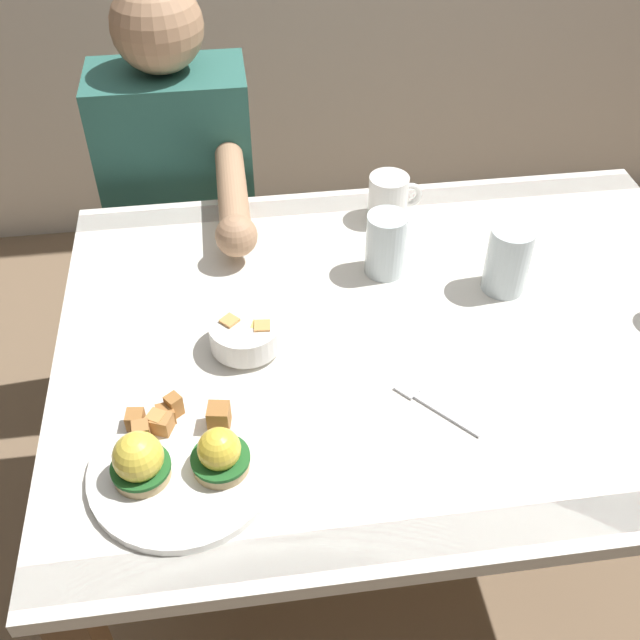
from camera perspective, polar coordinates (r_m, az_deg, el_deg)
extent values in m
plane|color=#7F664C|center=(1.88, 4.89, -17.37)|extent=(6.00, 6.00, 0.00)
cube|color=white|center=(1.31, 6.72, -1.12)|extent=(1.20, 0.90, 0.03)
cube|color=#B23838|center=(1.06, 11.75, -15.57)|extent=(1.20, 0.06, 0.00)
cube|color=#B23838|center=(1.61, 3.55, 8.98)|extent=(1.20, 0.06, 0.00)
cube|color=brown|center=(1.84, -14.04, -2.55)|extent=(0.06, 0.06, 0.71)
cube|color=brown|center=(2.00, 18.73, 0.55)|extent=(0.06, 0.06, 0.71)
cylinder|color=white|center=(1.10, -10.41, -11.09)|extent=(0.27, 0.27, 0.01)
cylinder|color=tan|center=(1.09, -13.44, -11.21)|extent=(0.08, 0.08, 0.02)
cylinder|color=#236028|center=(1.08, -13.54, -10.83)|extent=(0.08, 0.08, 0.01)
sphere|color=yellow|center=(1.06, -13.73, -10.11)|extent=(0.07, 0.07, 0.07)
cylinder|color=tan|center=(1.08, -7.56, -10.78)|extent=(0.08, 0.08, 0.02)
cylinder|color=#236028|center=(1.07, -7.62, -10.39)|extent=(0.08, 0.08, 0.01)
sphere|color=yellow|center=(1.05, -7.72, -9.74)|extent=(0.06, 0.06, 0.06)
cube|color=#B77A42|center=(1.13, -11.96, -7.73)|extent=(0.04, 0.04, 0.03)
cube|color=tan|center=(1.14, -12.35, -7.56)|extent=(0.03, 0.03, 0.03)
cube|color=#AD7038|center=(1.15, -13.93, -7.39)|extent=(0.03, 0.03, 0.03)
cube|color=#AD7038|center=(1.12, -7.73, -7.34)|extent=(0.04, 0.04, 0.04)
cube|color=#AD7038|center=(1.15, -11.09, -6.41)|extent=(0.03, 0.03, 0.04)
cube|color=#B77A42|center=(1.12, -13.47, -8.39)|extent=(0.03, 0.03, 0.04)
cube|color=#AD7038|center=(1.14, -11.70, -7.06)|extent=(0.03, 0.03, 0.03)
cylinder|color=white|center=(1.26, -5.63, -1.94)|extent=(0.10, 0.10, 0.01)
cylinder|color=white|center=(1.24, -5.72, -1.04)|extent=(0.12, 0.12, 0.04)
cube|color=#B7E093|center=(1.24, -5.61, -1.10)|extent=(0.03, 0.03, 0.02)
cube|color=#F4DB66|center=(1.25, -5.25, -0.71)|extent=(0.03, 0.03, 0.02)
cube|color=#F4A85B|center=(1.25, -4.89, -0.26)|extent=(0.04, 0.04, 0.03)
cube|color=#F4A85B|center=(1.23, -6.74, -1.97)|extent=(0.04, 0.04, 0.03)
cube|color=#F4DB66|center=(1.23, -4.75, -0.69)|extent=(0.03, 0.03, 0.02)
cube|color=#F4A85B|center=(1.23, -6.88, -0.50)|extent=(0.04, 0.04, 0.03)
cube|color=#EA6B70|center=(1.23, -5.44, -0.88)|extent=(0.03, 0.03, 0.02)
cube|color=#F4A85B|center=(1.22, -4.42, -0.82)|extent=(0.03, 0.03, 0.03)
cube|color=#F4DB66|center=(1.25, -7.16, -0.74)|extent=(0.04, 0.04, 0.03)
cylinder|color=white|center=(1.53, 5.23, 9.29)|extent=(0.08, 0.08, 0.09)
cylinder|color=black|center=(1.51, 5.32, 10.60)|extent=(0.07, 0.07, 0.01)
torus|color=white|center=(1.54, 6.82, 9.44)|extent=(0.06, 0.02, 0.06)
cube|color=silver|center=(1.17, 9.72, -7.15)|extent=(0.09, 0.10, 0.00)
cube|color=silver|center=(1.19, 6.65, -5.32)|extent=(0.04, 0.04, 0.00)
cylinder|color=silver|center=(1.37, 14.17, 4.50)|extent=(0.08, 0.08, 0.13)
cylinder|color=silver|center=(1.40, 13.94, 3.40)|extent=(0.07, 0.07, 0.06)
cylinder|color=silver|center=(1.38, 5.06, 5.79)|extent=(0.08, 0.08, 0.12)
cylinder|color=silver|center=(1.39, 5.01, 5.05)|extent=(0.07, 0.07, 0.08)
cylinder|color=#33333D|center=(2.02, -11.59, -2.45)|extent=(0.11, 0.11, 0.45)
cylinder|color=#33333D|center=(2.01, -6.49, -1.99)|extent=(0.11, 0.11, 0.45)
cube|color=#2D665B|center=(1.80, -10.74, 10.87)|extent=(0.34, 0.20, 0.50)
sphere|color=tan|center=(1.65, -12.36, 21.10)|extent=(0.19, 0.19, 0.19)
cylinder|color=tan|center=(1.53, -6.71, 9.67)|extent=(0.06, 0.30, 0.06)
sphere|color=tan|center=(1.41, -6.40, 6.41)|extent=(0.08, 0.08, 0.08)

